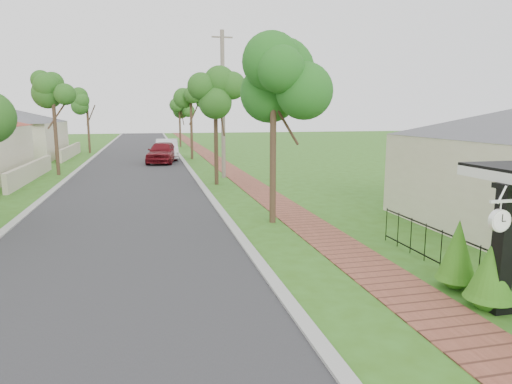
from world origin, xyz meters
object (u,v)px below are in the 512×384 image
object	(u,v)px
porch_post	(502,255)
parked_car_white	(167,149)
near_tree	(273,84)
station_clock	(500,219)
utility_pole	(223,105)
parked_car_red	(162,152)

from	to	relation	value
porch_post	parked_car_white	bearing A→B (deg)	99.28
parked_car_white	near_tree	world-z (taller)	near_tree
near_tree	station_clock	world-z (taller)	near_tree
porch_post	near_tree	xyz separation A→B (m)	(-2.38, 8.00, 3.64)
parked_car_white	near_tree	xyz separation A→B (m)	(2.70, -23.16, 3.94)
station_clock	utility_pole	bearing A→B (deg)	95.05
parked_car_red	parked_car_white	xyz separation A→B (m)	(0.46, 2.72, 0.00)
parked_car_white	near_tree	bearing A→B (deg)	-81.99
near_tree	utility_pole	world-z (taller)	utility_pole
porch_post	parked_car_red	bearing A→B (deg)	101.04
utility_pole	parked_car_white	bearing A→B (deg)	103.69
station_clock	parked_car_white	bearing A→B (deg)	98.29
porch_post	utility_pole	xyz separation A→B (m)	(-2.25, 19.51, 3.15)
parked_car_red	near_tree	size ratio (longest dim) A/B	0.81
porch_post	parked_car_red	size ratio (longest dim) A/B	0.52
porch_post	near_tree	size ratio (longest dim) A/B	0.42
porch_post	station_clock	distance (m)	1.04
porch_post	parked_car_red	world-z (taller)	porch_post
near_tree	station_clock	xyz separation A→B (m)	(1.89, -8.40, -2.81)
parked_car_red	utility_pole	xyz separation A→B (m)	(3.30, -8.94, 3.45)
porch_post	station_clock	xyz separation A→B (m)	(-0.49, -0.40, 0.83)
parked_car_red	near_tree	bearing A→B (deg)	-69.88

